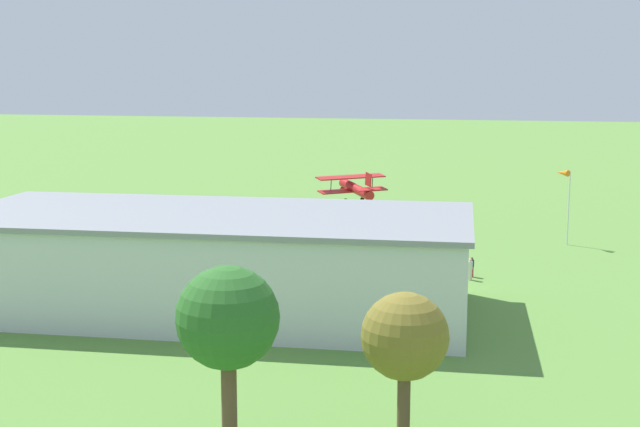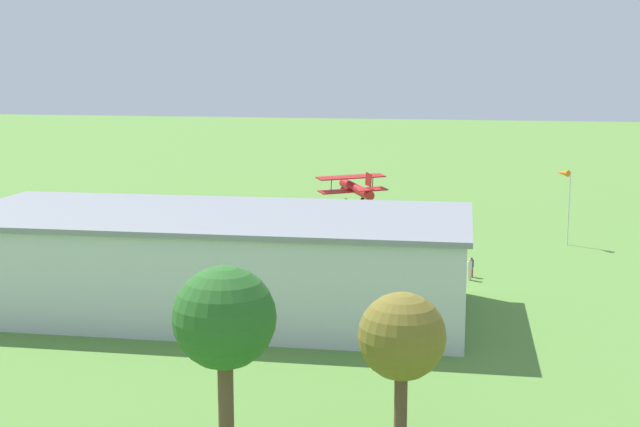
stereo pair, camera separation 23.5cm
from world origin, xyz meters
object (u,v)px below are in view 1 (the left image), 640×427
Objects in this scene: biplane at (355,187)px; car_yellow at (72,248)px; person_by_parked_cars at (332,245)px; person_watching_takeoff at (438,254)px; tree_at_field_edge at (228,320)px; tree_behind_hangar_right at (405,338)px; windsock at (563,179)px; person_crossing_taxiway at (472,267)px; hangar at (213,261)px; person_walking_on_apron at (470,269)px; person_beside_truck at (406,255)px.

biplane reaches higher than car_yellow.
person_by_parked_cars is 1.01× the size of person_watching_takeoff.
tree_at_field_edge is 1.24× the size of tree_behind_hangar_right.
windsock is (-10.53, -10.34, 5.29)m from person_watching_takeoff.
person_crossing_taxiway is at bearing -92.98° from tree_behind_hangar_right.
person_watching_takeoff is (-31.06, -4.37, -0.02)m from car_yellow.
biplane is at bearing -97.31° from hangar.
tree_at_field_edge reaches higher than tree_behind_hangar_right.
car_yellow is 34.01m from person_crossing_taxiway.
hangar is at bearing 76.85° from person_by_parked_cars.
windsock is at bearing -131.28° from hangar.
person_watching_takeoff is at bearing -55.15° from person_crossing_taxiway.
windsock is at bearing -107.72° from tree_at_field_edge.
biplane is 23.06m from person_crossing_taxiway.
tree_behind_hangar_right is (1.57, 30.66, 3.99)m from person_walking_on_apron.
biplane is 0.85× the size of tree_at_field_edge.
person_beside_truck reaches higher than person_by_parked_cars.
windsock is (-41.59, -14.72, 5.26)m from car_yellow.
person_by_parked_cars is at bearing -28.90° from person_walking_on_apron.
biplane is 4.08× the size of person_beside_truck.
hangar reaches higher than biplane.
car_yellow is at bearing 41.79° from biplane.
person_walking_on_apron is at bearing 151.10° from person_by_parked_cars.
tree_behind_hangar_right is at bearing 96.26° from person_beside_truck.
tree_at_field_edge is at bearing 76.42° from person_walking_on_apron.
person_by_parked_cars is (-4.39, -18.77, -2.49)m from hangar.
biplane is at bearing -85.51° from tree_at_field_edge.
person_watching_takeoff is (2.95, -4.24, 0.05)m from person_crossing_taxiway.
windsock reaches higher than person_watching_takeoff.
person_walking_on_apron is 1.01× the size of person_watching_takeoff.
biplane is at bearing -12.42° from windsock.
person_walking_on_apron is 0.25× the size of tree_behind_hangar_right.
tree_at_field_edge is (8.33, 35.20, 5.41)m from person_crossing_taxiway.
person_by_parked_cars is 39.10m from tree_behind_hangar_right.
biplane reaches higher than person_watching_takeoff.
hangar is at bearing 55.15° from person_beside_truck.
person_by_parked_cars reaches higher than person_crossing_taxiway.
person_crossing_taxiway is at bearing -103.31° from tree_at_field_edge.
person_crossing_taxiway is at bearing -179.77° from car_yellow.
person_watching_takeoff is at bearing -154.81° from person_beside_truck.
hangar is at bearing 143.24° from car_yellow.
person_by_parked_cars is 0.25× the size of tree_behind_hangar_right.
tree_at_field_edge is at bearing 95.56° from person_by_parked_cars.
person_crossing_taxiway is 0.95× the size of person_watching_takeoff.
car_yellow is at bearing -44.29° from tree_behind_hangar_right.
person_crossing_taxiway is 0.23× the size of tree_behind_hangar_right.
person_crossing_taxiway is at bearing -141.94° from hangar.
person_walking_on_apron is (-12.23, 6.75, 0.00)m from person_by_parked_cars.
windsock is at bearing -116.10° from person_walking_on_apron.
hangar is 5.00× the size of windsock.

